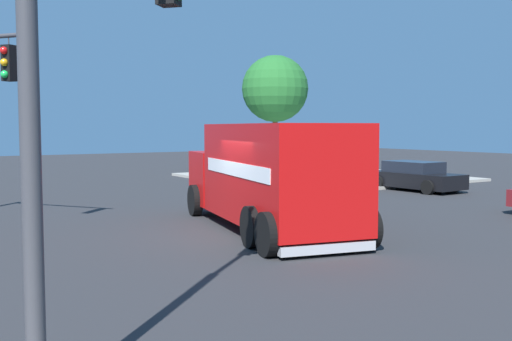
% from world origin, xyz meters
% --- Properties ---
extents(ground_plane, '(100.00, 100.00, 0.00)m').
position_xyz_m(ground_plane, '(0.00, 0.00, 0.00)').
color(ground_plane, '#2B2B2D').
extents(sidewalk_corner_near, '(12.60, 12.60, 0.14)m').
position_xyz_m(sidewalk_corner_near, '(-12.80, -12.80, 0.07)').
color(sidewalk_corner_near, '#9E998E').
rests_on(sidewalk_corner_near, ground).
extents(delivery_truck, '(4.39, 8.41, 2.94)m').
position_xyz_m(delivery_truck, '(-0.77, -0.47, 1.53)').
color(delivery_truck, red).
rests_on(delivery_truck, ground).
extents(traffic_light_primary, '(2.89, 2.55, 5.95)m').
position_xyz_m(traffic_light_primary, '(6.22, 6.21, 4.02)').
color(traffic_light_primary, '#38383D').
rests_on(traffic_light_primary, sidewalk_corner_far).
extents(sedan_black, '(2.16, 4.36, 1.31)m').
position_xyz_m(sedan_black, '(-12.19, -5.51, 0.63)').
color(sedan_black, black).
rests_on(sedan_black, ground).
extents(pedestrian_near_corner, '(0.51, 0.32, 1.66)m').
position_xyz_m(pedestrian_near_corner, '(-12.38, -14.43, 1.09)').
color(pedestrian_near_corner, navy).
rests_on(pedestrian_near_corner, sidewalk_corner_near).
extents(picket_fence_run, '(5.68, 0.05, 0.95)m').
position_xyz_m(picket_fence_run, '(-12.80, -18.86, 0.62)').
color(picket_fence_run, silver).
rests_on(picket_fence_run, sidewalk_corner_near).
extents(shade_tree_near, '(4.21, 4.21, 7.25)m').
position_xyz_m(shade_tree_near, '(-13.25, -18.11, 5.26)').
color(shade_tree_near, brown).
rests_on(shade_tree_near, sidewalk_corner_near).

